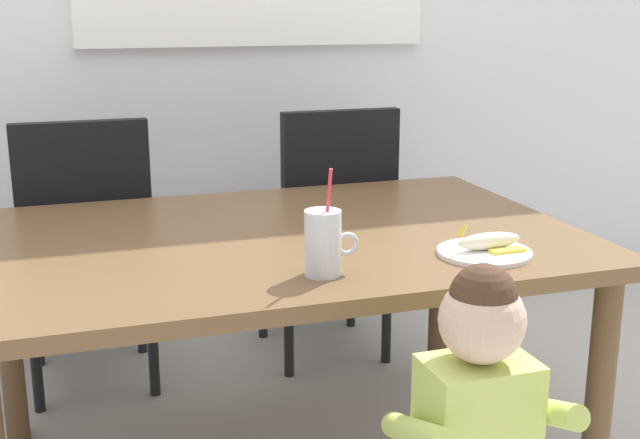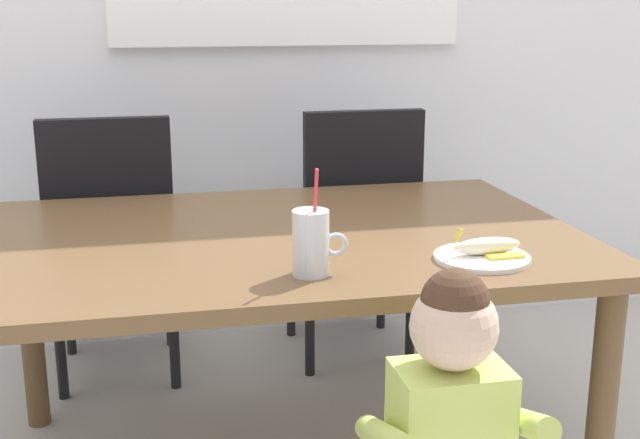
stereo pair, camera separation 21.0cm
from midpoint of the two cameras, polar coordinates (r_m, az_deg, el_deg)
The scene contains 7 objects.
dining_table at distance 2.22m, azimuth -0.07°, elevation -2.93°, with size 1.60×1.07×0.72m.
dining_chair_left at distance 2.90m, azimuth -12.18°, elevation -1.07°, with size 0.44×0.45×0.96m.
dining_chair_right at distance 3.02m, azimuth 4.39°, elevation -0.13°, with size 0.44×0.44×0.96m.
toddler_standing at distance 1.69m, azimuth 12.61°, elevation -13.55°, with size 0.33×0.24×0.84m.
milk_cup at distance 1.85m, azimuth 2.65°, elevation -1.92°, with size 0.13×0.08×0.25m.
snack_plate at distance 2.03m, azimuth 14.05°, elevation -2.61°, with size 0.23×0.23×0.01m, color white.
peeled_banana at distance 2.03m, azimuth 14.46°, elevation -1.86°, with size 0.17×0.11×0.07m.
Camera 2 is at (-0.35, -2.10, 1.32)m, focal length 46.37 mm.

